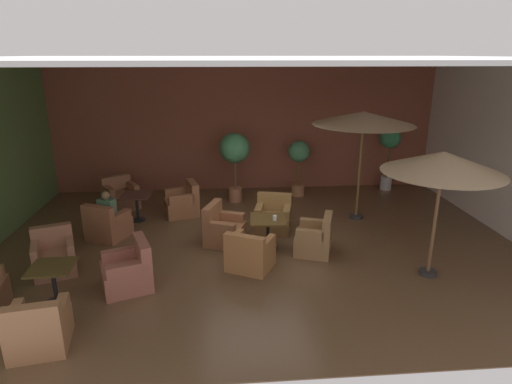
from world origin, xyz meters
The scene contains 23 objects.
ground_plane centered at (0.00, 0.00, -0.01)m, with size 11.36×8.26×0.02m, color brown.
wall_back_brick centered at (0.00, 4.09, 1.91)m, with size 11.36×0.08×3.83m, color brown.
ceiling_slab centered at (0.00, 0.00, 3.86)m, with size 11.36×8.26×0.06m, color silver.
cafe_table_front_left centered at (0.20, -0.24, 0.51)m, with size 0.80×0.80×0.67m.
armchair_front_left_north centered at (0.43, 0.73, 0.30)m, with size 0.95×0.90×0.83m.
armchair_front_left_east centered at (-0.74, 0.10, 0.31)m, with size 0.98×1.01×0.88m.
armchair_front_left_south centered at (-0.25, -1.13, 0.30)m, with size 1.03×1.01×0.79m.
armchair_front_left_west centered at (1.14, -0.55, 0.31)m, with size 0.91×0.93×0.83m.
cafe_table_front_right centered at (-3.53, -2.05, 0.52)m, with size 0.70×0.70×0.67m.
armchair_front_right_north centered at (-2.41, -1.64, 0.32)m, with size 1.03×1.03×0.87m.
armchair_front_right_east centered at (-3.93, -0.93, 0.31)m, with size 0.95×0.98×0.84m.
armchair_front_right_west centered at (-3.33, -3.22, 0.31)m, with size 0.87×0.91×0.83m.
cafe_table_mid_center centered at (-2.84, 1.61, 0.53)m, with size 0.74×0.74×0.67m.
armchair_mid_center_north centered at (-3.46, 2.56, 0.32)m, with size 1.09×1.09×0.83m.
armchair_mid_center_east centered at (-3.32, 0.57, 0.31)m, with size 1.01×1.03×0.85m.
armchair_mid_center_south centered at (-1.74, 1.92, 0.31)m, with size 0.96×0.92×0.85m.
patio_umbrella_tall_red centered at (2.61, 1.33, 2.50)m, with size 2.42×2.42×2.67m.
patio_umbrella_center_beige centered at (3.07, -1.64, 2.16)m, with size 2.09×2.09×2.36m.
potted_tree_left_corner centered at (1.46, 3.23, 1.12)m, with size 0.61×0.61×1.62m.
potted_tree_mid_left centered at (-0.38, 2.85, 1.41)m, with size 0.82×0.82×1.94m.
potted_tree_mid_right centered at (4.23, 3.58, 1.36)m, with size 0.61×0.61×1.90m.
patron_blue_shirt centered at (-3.30, 0.61, 0.71)m, with size 0.42×0.34×0.67m.
iced_drink_cup centered at (0.32, -0.37, 0.73)m, with size 0.08×0.08×0.11m, color white.
Camera 1 is at (-0.74, -8.52, 3.95)m, focal length 30.03 mm.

